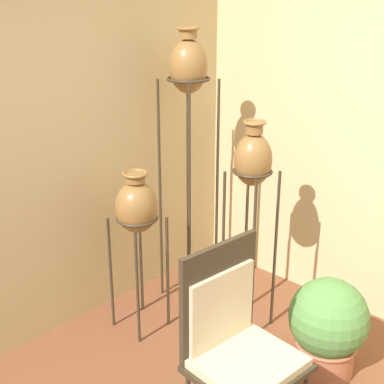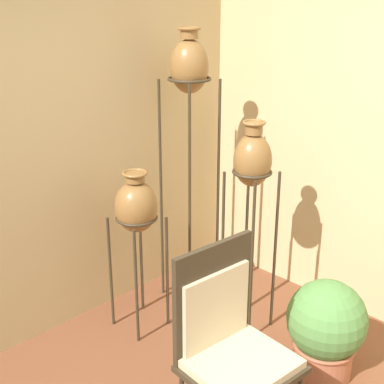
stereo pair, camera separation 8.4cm
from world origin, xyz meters
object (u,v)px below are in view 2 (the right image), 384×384
at_px(potted_plant, 326,327).
at_px(chair, 229,339).
at_px(vase_stand_tall, 189,78).
at_px(vase_stand_short, 136,209).
at_px(vase_stand_medium, 252,166).

bearing_deg(potted_plant, chair, 175.45).
bearing_deg(vase_stand_tall, chair, -127.66).
distance_m(vase_stand_short, potted_plant, 1.39).
bearing_deg(potted_plant, vase_stand_tall, 85.87).
xyz_separation_m(vase_stand_tall, vase_stand_medium, (-0.03, -0.59, -0.49)).
bearing_deg(potted_plant, vase_stand_short, 110.75).
height_order(vase_stand_tall, potted_plant, vase_stand_tall).
distance_m(vase_stand_tall, potted_plant, 1.83).
xyz_separation_m(vase_stand_short, potted_plant, (0.45, -1.19, -0.56)).
distance_m(vase_stand_medium, potted_plant, 1.07).
relative_size(vase_stand_tall, potted_plant, 3.19).
bearing_deg(vase_stand_medium, vase_stand_tall, 87.40).
bearing_deg(vase_stand_short, vase_stand_medium, -46.27).
relative_size(vase_stand_medium, vase_stand_short, 1.29).
relative_size(vase_stand_medium, potted_plant, 2.35).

